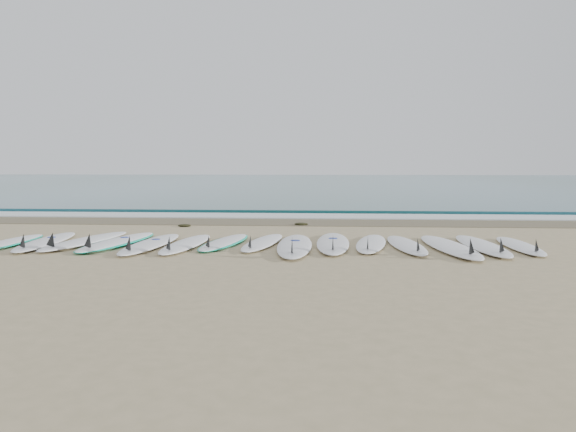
{
  "coord_description": "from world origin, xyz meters",
  "views": [
    {
      "loc": [
        1.21,
        -9.89,
        1.48
      ],
      "look_at": [
        0.4,
        1.53,
        0.4
      ],
      "focal_mm": 35.0,
      "sensor_mm": 36.0,
      "label": 1
    }
  ],
  "objects": [
    {
      "name": "seaweed_near",
      "position": [
        -2.12,
        2.93,
        0.03
      ],
      "size": [
        0.31,
        0.24,
        0.06
      ],
      "primitive_type": "ellipsoid",
      "color": "black",
      "rests_on": "ground"
    },
    {
      "name": "seaweed_far",
      "position": [
        0.59,
        3.41,
        0.03
      ],
      "size": [
        0.33,
        0.26,
        0.06
      ],
      "primitive_type": "ellipsoid",
      "color": "black",
      "rests_on": "ground"
    },
    {
      "name": "surfboard_5",
      "position": [
        -1.31,
        -0.18,
        0.06
      ],
      "size": [
        0.67,
        2.56,
        0.32
      ],
      "rotation": [
        0.0,
        0.0,
        -0.06
      ],
      "color": "white",
      "rests_on": "ground"
    },
    {
      "name": "surfboard_3",
      "position": [
        -2.63,
        0.02,
        0.05
      ],
      "size": [
        0.99,
        2.77,
        0.34
      ],
      "rotation": [
        0.0,
        0.0,
        -0.13
      ],
      "color": "white",
      "rests_on": "ground"
    },
    {
      "name": "surfboard_13",
      "position": [
        3.91,
        -0.04,
        0.06
      ],
      "size": [
        0.66,
        2.72,
        0.35
      ],
      "rotation": [
        0.0,
        0.0,
        0.04
      ],
      "color": "white",
      "rests_on": "ground"
    },
    {
      "name": "surfboard_4",
      "position": [
        -1.94,
        -0.24,
        0.06
      ],
      "size": [
        0.68,
        2.73,
        0.35
      ],
      "rotation": [
        0.0,
        0.0,
        -0.04
      ],
      "color": "white",
      "rests_on": "ground"
    },
    {
      "name": "ocean",
      "position": [
        0.0,
        32.5,
        0.01
      ],
      "size": [
        120.0,
        55.0,
        0.03
      ],
      "primitive_type": "cube",
      "color": "#1C5860",
      "rests_on": "ground"
    },
    {
      "name": "wave_crest",
      "position": [
        0.0,
        7.0,
        0.05
      ],
      "size": [
        120.0,
        1.0,
        0.1
      ],
      "primitive_type": "cube",
      "color": "#1C5860",
      "rests_on": "ground"
    },
    {
      "name": "surfboard_11",
      "position": [
        2.61,
        -0.02,
        0.05
      ],
      "size": [
        0.68,
        2.48,
        0.31
      ],
      "rotation": [
        0.0,
        0.0,
        0.07
      ],
      "color": "white",
      "rests_on": "ground"
    },
    {
      "name": "surfboard_7",
      "position": [
        0.03,
        0.13,
        0.05
      ],
      "size": [
        0.81,
        2.43,
        0.31
      ],
      "rotation": [
        0.0,
        0.0,
        -0.13
      ],
      "color": "white",
      "rests_on": "ground"
    },
    {
      "name": "surfboard_0",
      "position": [
        -4.59,
        -0.22,
        0.05
      ],
      "size": [
        0.59,
        2.39,
        0.3
      ],
      "rotation": [
        0.0,
        0.0,
        0.01
      ],
      "color": "white",
      "rests_on": "ground"
    },
    {
      "name": "foam_band",
      "position": [
        0.0,
        5.5,
        0.02
      ],
      "size": [
        120.0,
        1.4,
        0.04
      ],
      "primitive_type": "cube",
      "color": "silver",
      "rests_on": "ground"
    },
    {
      "name": "ground",
      "position": [
        0.0,
        0.0,
        0.0
      ],
      "size": [
        120.0,
        120.0,
        0.0
      ],
      "primitive_type": "plane",
      "color": "tan"
    },
    {
      "name": "surfboard_8",
      "position": [
        0.64,
        -0.29,
        0.06
      ],
      "size": [
        0.65,
        2.9,
        0.37
      ],
      "rotation": [
        0.0,
        0.0,
        0.02
      ],
      "color": "white",
      "rests_on": "ground"
    },
    {
      "name": "surfboard_2",
      "position": [
        -3.26,
        0.05,
        0.06
      ],
      "size": [
        1.0,
        2.81,
        0.35
      ],
      "rotation": [
        0.0,
        0.0,
        -0.16
      ],
      "color": "white",
      "rests_on": "ground"
    },
    {
      "name": "wet_sand_band",
      "position": [
        0.0,
        4.1,
        0.01
      ],
      "size": [
        120.0,
        1.8,
        0.01
      ],
      "primitive_type": "cube",
      "color": "brown",
      "rests_on": "ground"
    },
    {
      "name": "surfboard_6",
      "position": [
        -0.68,
        0.16,
        0.04
      ],
      "size": [
        0.89,
        2.38,
        0.3
      ],
      "rotation": [
        0.0,
        0.0,
        -0.14
      ],
      "color": "white",
      "rests_on": "ground"
    },
    {
      "name": "surfboard_1",
      "position": [
        -3.94,
        -0.09,
        0.06
      ],
      "size": [
        0.84,
        2.72,
        0.34
      ],
      "rotation": [
        0.0,
        0.0,
        0.11
      ],
      "color": "white",
      "rests_on": "ground"
    },
    {
      "name": "surfboard_12",
      "position": [
        3.31,
        -0.23,
        0.06
      ],
      "size": [
        0.88,
        2.92,
        0.37
      ],
      "rotation": [
        0.0,
        0.0,
        0.1
      ],
      "color": "white",
      "rests_on": "ground"
    },
    {
      "name": "surfboard_14",
      "position": [
        4.57,
        0.03,
        0.05
      ],
      "size": [
        0.54,
        2.35,
        0.3
      ],
      "rotation": [
        0.0,
        0.0,
        -0.03
      ],
      "color": "white",
      "rests_on": "ground"
    },
    {
      "name": "surfboard_9",
      "position": [
        1.31,
        0.09,
        0.06
      ],
      "size": [
        0.62,
        2.82,
        0.36
      ],
      "rotation": [
        0.0,
        0.0,
        -0.01
      ],
      "color": "white",
      "rests_on": "ground"
    },
    {
      "name": "surfboard_10",
      "position": [
        1.99,
        0.12,
        0.05
      ],
      "size": [
        0.85,
        2.5,
        0.31
      ],
      "rotation": [
        0.0,
        0.0,
        -0.14
      ],
      "color": "white",
      "rests_on": "ground"
    }
  ]
}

